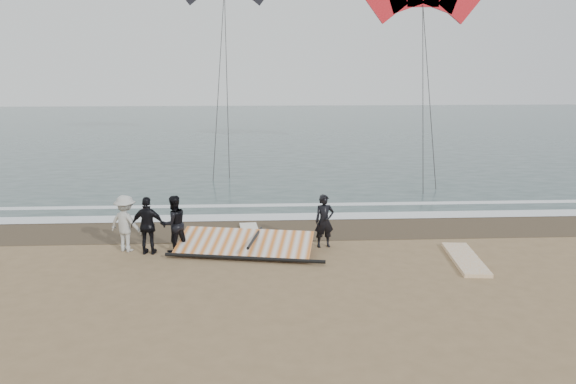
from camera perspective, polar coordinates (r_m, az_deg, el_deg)
The scene contains 10 objects.
ground at distance 14.65m, azimuth 6.48°, elevation -8.69°, with size 120.00×120.00×0.00m, color #8C704C.
sea at distance 46.79m, azimuth -0.13°, elevation 6.36°, with size 120.00×54.00×0.02m, color #233838.
wet_sand at distance 18.86m, azimuth 4.26°, elevation -3.65°, with size 120.00×2.80×0.01m, color #4C3D2B.
foam_near at distance 20.19m, azimuth 3.76°, elevation -2.46°, with size 120.00×0.90×0.01m, color white.
foam_far at distance 21.82m, azimuth 3.24°, elevation -1.28°, with size 120.00×0.45×0.01m, color white.
man_main at distance 16.75m, azimuth 3.71°, elevation -2.96°, with size 0.58×0.38×1.60m, color black.
board_white at distance 16.52m, azimuth 17.57°, elevation -6.50°, with size 0.73×2.62×0.10m, color white.
board_cream at distance 18.17m, azimuth -3.84°, elevation -4.17°, with size 0.57×2.12×0.09m, color white.
trio_cluster at distance 16.77m, azimuth -14.13°, elevation -3.18°, with size 2.53×1.11×1.69m.
sail_rig at distance 16.55m, azimuth -4.65°, elevation -5.36°, with size 4.47×2.43×0.51m.
Camera 1 is at (-2.34, -13.43, 5.38)m, focal length 35.00 mm.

